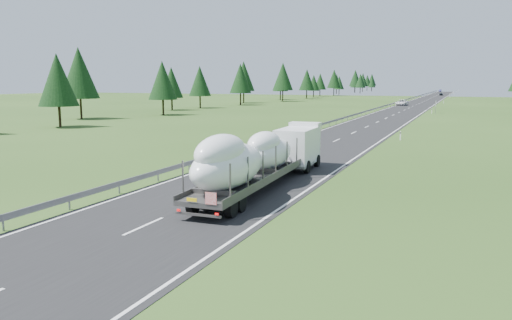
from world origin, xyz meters
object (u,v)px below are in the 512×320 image
at_px(highway_sign, 436,105).
at_px(distant_car_blue, 440,91).
at_px(distant_car_dark, 441,94).
at_px(distant_van, 402,103).
at_px(boat_truck, 260,156).

bearing_deg(highway_sign, distant_car_blue, 92.71).
relative_size(distant_car_dark, distant_car_blue, 0.89).
bearing_deg(highway_sign, distant_car_dark, 92.40).
height_order(distant_van, distant_car_dark, distant_van).
height_order(highway_sign, distant_van, highway_sign).
bearing_deg(distant_car_dark, highway_sign, -88.15).
height_order(highway_sign, boat_truck, boat_truck).
height_order(highway_sign, distant_car_blue, highway_sign).
relative_size(boat_truck, distant_car_dark, 4.76).
distance_m(distant_van, distant_car_blue, 180.97).
distance_m(boat_truck, distant_car_blue, 292.56).
xyz_separation_m(distant_car_dark, distant_car_blue, (-4.43, 78.09, 0.06)).
xyz_separation_m(boat_truck, distant_car_dark, (-0.23, 214.43, -1.40)).
bearing_deg(distant_van, boat_truck, -83.29).
distance_m(highway_sign, distant_van, 33.69).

